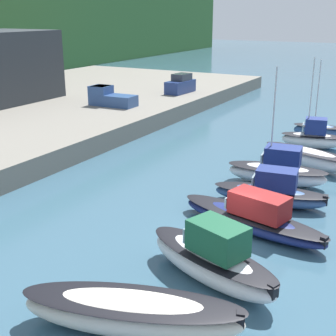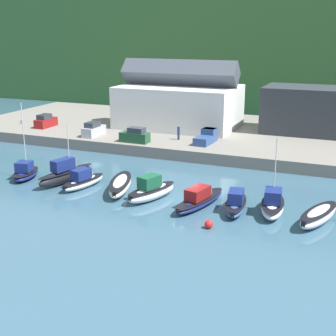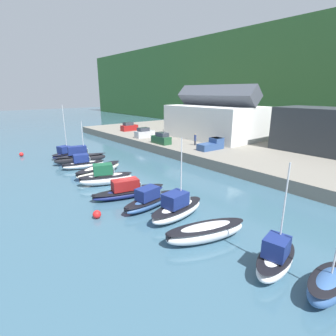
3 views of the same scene
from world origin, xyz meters
The scene contains 11 objects.
ground_plane centered at (0.00, 0.00, 0.00)m, with size 320.00×320.00×0.00m, color #385B70.
moored_boat_3 centered at (-7.85, 0.19, 0.72)m, with size 4.55×8.15×1.36m.
moored_boat_4 centered at (-3.61, -0.91, 0.97)m, with size 4.10×6.86×2.65m.
moored_boat_5 centered at (1.64, -0.82, 0.72)m, with size 3.85×8.48×2.05m.
moored_boat_6 centered at (5.34, -0.62, 0.76)m, with size 2.84×6.65×2.16m.
moored_boat_7 centered at (8.78, 0.04, 0.92)m, with size 2.94×6.50×7.40m.
moored_boat_8 centered at (13.10, -0.79, 0.75)m, with size 3.89×6.99×1.42m.
moored_boat_9 centered at (18.37, 0.04, 0.91)m, with size 2.76×5.05×7.21m.
moored_boat_10 centered at (21.40, 0.25, 0.75)m, with size 1.88×4.20×6.76m.
parked_car_2 centered at (29.02, 17.56, 2.50)m, with size 4.29×2.03×2.16m.
pickup_truck_1 centered at (18.67, 20.20, 2.40)m, with size 2.11×4.78×1.90m.
Camera 1 is at (-19.13, -7.47, 10.46)m, focal length 50.00 mm.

